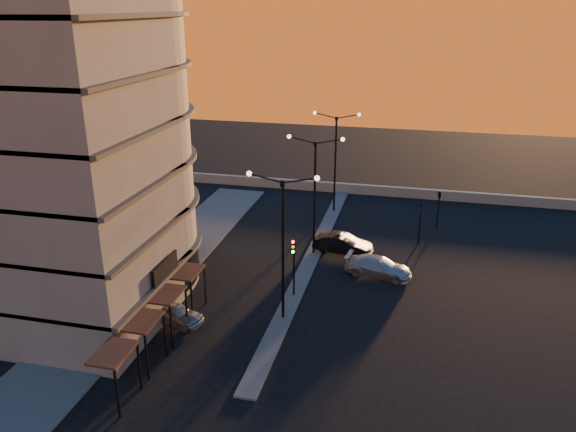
# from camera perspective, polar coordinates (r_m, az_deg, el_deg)

# --- Properties ---
(ground) EXTENTS (120.00, 120.00, 0.00)m
(ground) POSITION_cam_1_polar(r_m,az_deg,el_deg) (35.90, -0.50, -10.36)
(ground) COLOR black
(ground) RESTS_ON ground
(sidewalk_west) EXTENTS (5.00, 40.00, 0.12)m
(sidewalk_west) POSITION_cam_1_polar(r_m,az_deg,el_deg) (42.53, -13.09, -5.61)
(sidewalk_west) COLOR #4B4B48
(sidewalk_west) RESTS_ON ground
(median) EXTENTS (1.20, 36.00, 0.12)m
(median) POSITION_cam_1_polar(r_m,az_deg,el_deg) (44.53, 2.62, -3.81)
(median) COLOR #4B4B48
(median) RESTS_ON ground
(parapet) EXTENTS (44.00, 0.50, 1.00)m
(parapet) POSITION_cam_1_polar(r_m,az_deg,el_deg) (58.92, 7.53, 2.71)
(parapet) COLOR gray
(parapet) RESTS_ON ground
(building) EXTENTS (14.35, 17.08, 25.00)m
(building) POSITION_cam_1_polar(r_m,az_deg,el_deg) (37.38, -22.14, 9.01)
(building) COLOR slate
(building) RESTS_ON ground
(streetlamp_near) EXTENTS (4.32, 0.32, 9.51)m
(streetlamp_near) POSITION_cam_1_polar(r_m,az_deg,el_deg) (33.36, -0.53, -2.10)
(streetlamp_near) COLOR black
(streetlamp_near) RESTS_ON ground
(streetlamp_mid) EXTENTS (4.32, 0.32, 9.51)m
(streetlamp_mid) POSITION_cam_1_polar(r_m,az_deg,el_deg) (42.54, 2.74, 2.98)
(streetlamp_mid) COLOR black
(streetlamp_mid) RESTS_ON ground
(streetlamp_far) EXTENTS (4.32, 0.32, 9.51)m
(streetlamp_far) POSITION_cam_1_polar(r_m,az_deg,el_deg) (52.02, 4.84, 6.24)
(streetlamp_far) COLOR black
(streetlamp_far) RESTS_ON ground
(traffic_light_main) EXTENTS (0.28, 0.44, 4.25)m
(traffic_light_main) POSITION_cam_1_polar(r_m,az_deg,el_deg) (37.01, 0.56, -4.29)
(traffic_light_main) COLOR black
(traffic_light_main) RESTS_ON ground
(signal_east_a) EXTENTS (0.13, 0.16, 3.60)m
(signal_east_a) POSITION_cam_1_polar(r_m,az_deg,el_deg) (46.86, 13.25, -0.61)
(signal_east_a) COLOR black
(signal_east_a) RESTS_ON ground
(signal_east_b) EXTENTS (0.42, 1.99, 3.60)m
(signal_east_b) POSITION_cam_1_polar(r_m,az_deg,el_deg) (50.29, 15.15, 2.10)
(signal_east_b) COLOR black
(signal_east_b) RESTS_ON ground
(car_hatchback) EXTENTS (4.14, 2.32, 1.33)m
(car_hatchback) POSITION_cam_1_polar(r_m,az_deg,el_deg) (35.86, -11.60, -9.63)
(car_hatchback) COLOR #9B9FA2
(car_hatchback) RESTS_ON ground
(car_sedan) EXTENTS (4.82, 2.38, 1.52)m
(car_sedan) POSITION_cam_1_polar(r_m,az_deg,el_deg) (44.65, 5.58, -2.84)
(car_sedan) COLOR black
(car_sedan) RESTS_ON ground
(car_wagon) EXTENTS (5.11, 2.80, 1.40)m
(car_wagon) POSITION_cam_1_polar(r_m,az_deg,el_deg) (41.34, 9.17, -5.11)
(car_wagon) COLOR #ABACB2
(car_wagon) RESTS_ON ground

